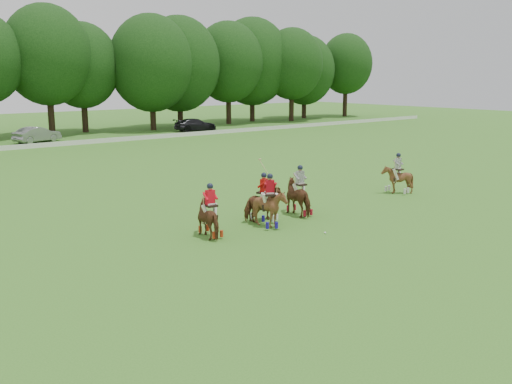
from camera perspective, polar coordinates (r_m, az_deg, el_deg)
ground at (r=23.02m, az=6.72°, el=-5.03°), size 180.00×180.00×0.00m
boundary_rail at (r=55.96m, az=-22.49°, el=4.20°), size 120.00×0.10×0.44m
car_mid at (r=61.08m, az=-21.05°, el=5.38°), size 5.00×3.08×1.56m
car_right at (r=69.27m, az=-6.07°, el=6.70°), size 5.41×2.78×1.50m
polo_red_a at (r=23.56m, az=-4.58°, el=-2.57°), size 1.15×1.87×2.25m
polo_red_b at (r=25.95m, az=0.78°, el=-1.22°), size 1.93×1.82×2.80m
polo_red_c at (r=25.01m, az=1.39°, el=-1.57°), size 1.95×2.00×2.37m
polo_stripe_a at (r=27.24m, az=4.39°, el=-0.47°), size 1.28×2.08×2.40m
polo_stripe_b at (r=33.10m, az=13.95°, el=1.28°), size 1.52×1.65×2.30m
polo_ball at (r=24.24m, az=6.92°, el=-4.08°), size 0.09×0.09×0.09m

